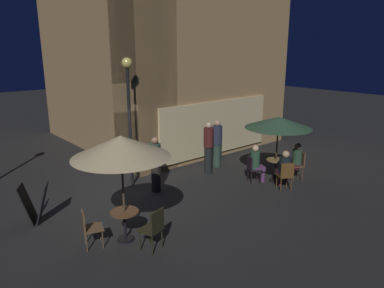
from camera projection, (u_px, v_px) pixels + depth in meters
name	position (u px, v px, depth m)	size (l,w,h in m)	color
ground_plane	(123.00, 195.00, 10.96)	(60.00, 60.00, 0.00)	#272726
cafe_building	(150.00, 31.00, 14.60)	(7.99, 8.84, 9.96)	tan
street_lamp_near_corner	(129.00, 98.00, 11.04)	(0.33, 0.33, 4.04)	black
menu_sandwich_board	(35.00, 203.00, 9.16)	(0.85, 0.81, 1.00)	black
cafe_table_0	(125.00, 220.00, 8.30)	(0.66, 0.66, 0.72)	black
cafe_table_1	(276.00, 167.00, 11.99)	(0.62, 0.62, 0.75)	black
patio_umbrella_0	(121.00, 147.00, 7.84)	(2.18, 2.18, 2.51)	black
patio_umbrella_1	(278.00, 123.00, 11.60)	(2.15, 2.15, 2.19)	black
cafe_chair_0	(89.00, 226.00, 8.00)	(0.54, 0.54, 0.86)	brown
cafe_chair_1	(154.00, 226.00, 7.83)	(0.54, 0.54, 0.99)	black
cafe_chair_2	(252.00, 167.00, 11.81)	(0.54, 0.54, 0.91)	black
cafe_chair_3	(286.00, 174.00, 11.19)	(0.58, 0.58, 0.92)	brown
cafe_chair_4	(299.00, 163.00, 12.10)	(0.54, 0.54, 0.98)	brown
patron_seated_0	(256.00, 162.00, 11.80)	(0.52, 0.45, 1.28)	#613965
patron_seated_1	(284.00, 167.00, 11.28)	(0.51, 0.55, 1.26)	#421D27
patron_seated_2	(296.00, 159.00, 12.04)	(0.52, 0.46, 1.28)	#431321
patron_standing_3	(217.00, 144.00, 13.36)	(0.36, 0.36, 1.76)	#2D4538
patron_standing_4	(156.00, 165.00, 11.04)	(0.34, 0.34, 1.73)	black
patron_standing_5	(208.00, 148.00, 12.69)	(0.35, 0.35, 1.83)	black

